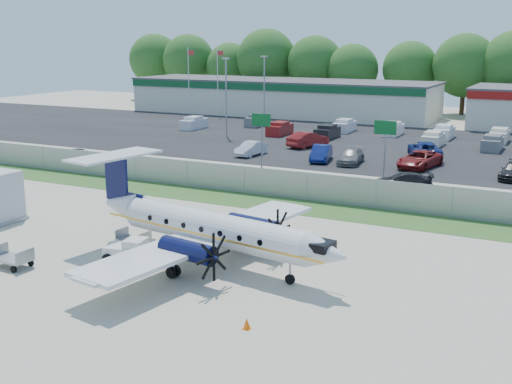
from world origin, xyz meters
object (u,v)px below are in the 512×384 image
at_px(aircraft, 209,227).
at_px(baggage_cart_near, 133,239).
at_px(pushback_tug, 130,250).
at_px(baggage_cart_far, 12,258).

distance_m(aircraft, baggage_cart_near, 5.31).
bearing_deg(pushback_tug, baggage_cart_near, 123.17).
bearing_deg(baggage_cart_far, pushback_tug, 35.62).
xyz_separation_m(aircraft, baggage_cart_near, (-5.09, 0.41, -1.46)).
height_order(pushback_tug, baggage_cart_far, pushback_tug).
relative_size(baggage_cart_near, baggage_cart_far, 0.91).
height_order(aircraft, pushback_tug, aircraft).
height_order(baggage_cart_near, baggage_cart_far, baggage_cart_far).
bearing_deg(pushback_tug, aircraft, 22.80).
xyz_separation_m(pushback_tug, baggage_cart_near, (-1.31, 2.00, -0.15)).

